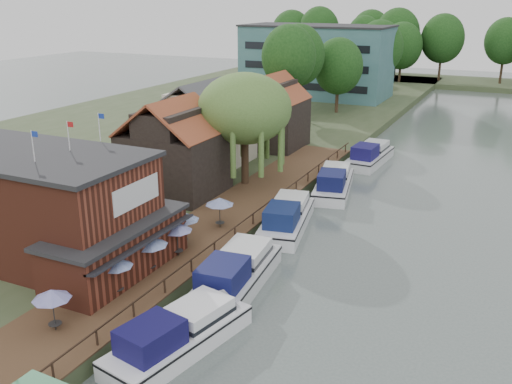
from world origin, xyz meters
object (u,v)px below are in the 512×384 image
at_px(hotel_block, 317,61).
at_px(cruiser_3, 334,179).
at_px(cottage_b, 203,123).
at_px(cottage_c, 272,111).
at_px(umbrella_2, 150,254).
at_px(cruiser_4, 370,153).
at_px(umbrella_5, 220,212).
at_px(cottage_a, 174,147).
at_px(cruiser_2, 287,214).
at_px(umbrella_4, 183,228).
at_px(umbrella_1, 117,276).
at_px(cruiser_1, 236,269).
at_px(umbrella_0, 53,310).
at_px(pub, 60,209).
at_px(cruiser_0, 179,330).
at_px(umbrella_3, 177,239).
at_px(willow, 245,130).

xyz_separation_m(hotel_block, cruiser_3, (18.93, -46.94, -5.86)).
distance_m(cottage_b, cottage_c, 9.85).
xyz_separation_m(hotel_block, umbrella_2, (14.31, -70.06, -4.86)).
xyz_separation_m(cottage_c, umbrella_2, (6.31, -33.06, -2.96)).
bearing_deg(cruiser_3, cruiser_4, 75.52).
bearing_deg(cottage_b, umbrella_5, -55.62).
xyz_separation_m(cottage_b, cottage_c, (4.00, 9.00, 0.00)).
height_order(cottage_a, cruiser_2, cottage_a).
distance_m(umbrella_4, umbrella_5, 3.96).
xyz_separation_m(umbrella_1, cruiser_1, (4.97, 5.52, -0.94)).
relative_size(cottage_c, umbrella_0, 3.58).
distance_m(cottage_c, umbrella_1, 37.04).
distance_m(umbrella_2, cruiser_1, 5.54).
distance_m(umbrella_0, cruiser_2, 21.10).
height_order(hotel_block, cruiser_4, hotel_block).
height_order(cottage_a, cruiser_4, cottage_a).
bearing_deg(umbrella_0, cruiser_4, 82.32).
relative_size(pub, umbrella_4, 8.40).
height_order(hotel_block, cruiser_0, hotel_block).
distance_m(cottage_b, cruiser_3, 15.48).
relative_size(umbrella_4, umbrella_5, 1.00).
distance_m(hotel_block, cruiser_1, 70.79).
height_order(umbrella_3, umbrella_4, same).
height_order(cottage_a, cottage_b, same).
bearing_deg(umbrella_3, cottage_b, 116.42).
bearing_deg(cottage_b, cruiser_0, -61.66).
relative_size(cottage_a, umbrella_4, 3.61).
distance_m(cottage_a, cruiser_4, 24.25).
bearing_deg(cottage_b, umbrella_2, -66.81).
height_order(pub, umbrella_0, pub).
relative_size(pub, willow, 1.92).
bearing_deg(umbrella_5, umbrella_1, -91.76).
bearing_deg(cruiser_4, cottage_a, -118.66).
distance_m(cottage_c, willow, 14.46).
distance_m(umbrella_2, cruiser_0, 7.59).
bearing_deg(willow, cruiser_4, 62.65).
relative_size(umbrella_3, cruiser_2, 0.22).
xyz_separation_m(umbrella_3, cruiser_2, (3.81, 10.03, -0.99)).
bearing_deg(willow, umbrella_0, -85.16).
xyz_separation_m(umbrella_5, cruiser_1, (4.61, -6.22, -0.94)).
bearing_deg(cottage_b, hotel_block, 94.97).
height_order(willow, umbrella_1, willow).
distance_m(cottage_a, cottage_c, 19.03).
xyz_separation_m(cottage_b, cruiser_3, (14.93, -0.94, -3.96)).
distance_m(hotel_block, umbrella_3, 69.04).
relative_size(cottage_a, willow, 0.82).
distance_m(umbrella_1, umbrella_4, 7.88).
relative_size(cottage_b, willow, 0.92).
xyz_separation_m(umbrella_0, umbrella_4, (0.09, 12.34, 0.00)).
height_order(cruiser_2, cruiser_4, cruiser_2).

